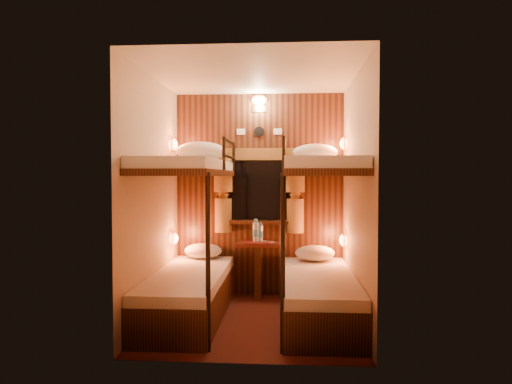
# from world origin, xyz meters

# --- Properties ---
(floor) EXTENTS (2.10, 2.10, 0.00)m
(floor) POSITION_xyz_m (0.00, 0.00, 0.00)
(floor) COLOR #350F0E
(floor) RESTS_ON ground
(ceiling) EXTENTS (2.10, 2.10, 0.00)m
(ceiling) POSITION_xyz_m (0.00, 0.00, 2.40)
(ceiling) COLOR silver
(ceiling) RESTS_ON wall_back
(wall_back) EXTENTS (2.40, 0.00, 2.40)m
(wall_back) POSITION_xyz_m (0.00, 1.05, 1.20)
(wall_back) COLOR #C6B293
(wall_back) RESTS_ON floor
(wall_front) EXTENTS (2.40, 0.00, 2.40)m
(wall_front) POSITION_xyz_m (0.00, -1.05, 1.20)
(wall_front) COLOR #C6B293
(wall_front) RESTS_ON floor
(wall_left) EXTENTS (0.00, 2.40, 2.40)m
(wall_left) POSITION_xyz_m (-1.00, 0.00, 1.20)
(wall_left) COLOR #C6B293
(wall_left) RESTS_ON floor
(wall_right) EXTENTS (0.00, 2.40, 2.40)m
(wall_right) POSITION_xyz_m (1.00, 0.00, 1.20)
(wall_right) COLOR #C6B293
(wall_right) RESTS_ON floor
(back_panel) EXTENTS (2.00, 0.03, 2.40)m
(back_panel) POSITION_xyz_m (0.00, 1.04, 1.20)
(back_panel) COLOR black
(back_panel) RESTS_ON floor
(bunk_left) EXTENTS (0.72, 1.90, 1.82)m
(bunk_left) POSITION_xyz_m (-0.65, 0.07, 0.56)
(bunk_left) COLOR black
(bunk_left) RESTS_ON floor
(bunk_right) EXTENTS (0.72, 1.90, 1.82)m
(bunk_right) POSITION_xyz_m (0.65, 0.07, 0.56)
(bunk_right) COLOR black
(bunk_right) RESTS_ON floor
(window) EXTENTS (1.00, 0.12, 0.79)m
(window) POSITION_xyz_m (0.00, 1.00, 1.18)
(window) COLOR black
(window) RESTS_ON back_panel
(curtains) EXTENTS (1.10, 0.22, 1.00)m
(curtains) POSITION_xyz_m (0.00, 0.97, 1.26)
(curtains) COLOR olive
(curtains) RESTS_ON back_panel
(back_fixtures) EXTENTS (0.54, 0.09, 0.48)m
(back_fixtures) POSITION_xyz_m (0.00, 1.00, 2.25)
(back_fixtures) COLOR black
(back_fixtures) RESTS_ON back_panel
(reading_lamps) EXTENTS (2.00, 0.20, 1.25)m
(reading_lamps) POSITION_xyz_m (-0.00, 0.70, 1.24)
(reading_lamps) COLOR orange
(reading_lamps) RESTS_ON wall_left
(table) EXTENTS (0.50, 0.34, 0.66)m
(table) POSITION_xyz_m (0.00, 0.85, 0.41)
(table) COLOR #501212
(table) RESTS_ON floor
(bottle_left) EXTENTS (0.08, 0.08, 0.27)m
(bottle_left) POSITION_xyz_m (-0.03, 0.87, 0.77)
(bottle_left) COLOR #99BFE5
(bottle_left) RESTS_ON table
(bottle_right) EXTENTS (0.07, 0.07, 0.23)m
(bottle_right) POSITION_xyz_m (0.02, 0.91, 0.75)
(bottle_right) COLOR #99BFE5
(bottle_right) RESTS_ON table
(sachet_a) EXTENTS (0.09, 0.08, 0.01)m
(sachet_a) POSITION_xyz_m (0.06, 0.89, 0.65)
(sachet_a) COLOR silver
(sachet_a) RESTS_ON table
(sachet_b) EXTENTS (0.08, 0.07, 0.01)m
(sachet_b) POSITION_xyz_m (0.15, 0.84, 0.65)
(sachet_b) COLOR silver
(sachet_b) RESTS_ON table
(pillow_lower_left) EXTENTS (0.44, 0.32, 0.17)m
(pillow_lower_left) POSITION_xyz_m (-0.65, 0.83, 0.54)
(pillow_lower_left) COLOR silver
(pillow_lower_left) RESTS_ON bunk_left
(pillow_lower_right) EXTENTS (0.45, 0.32, 0.18)m
(pillow_lower_right) POSITION_xyz_m (0.65, 0.75, 0.54)
(pillow_lower_right) COLOR silver
(pillow_lower_right) RESTS_ON bunk_right
(pillow_upper_left) EXTENTS (0.57, 0.41, 0.22)m
(pillow_upper_left) POSITION_xyz_m (-0.65, 0.73, 1.70)
(pillow_upper_left) COLOR silver
(pillow_upper_left) RESTS_ON bunk_left
(pillow_upper_right) EXTENTS (0.51, 0.36, 0.20)m
(pillow_upper_right) POSITION_xyz_m (0.65, 0.77, 1.69)
(pillow_upper_right) COLOR silver
(pillow_upper_right) RESTS_ON bunk_right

